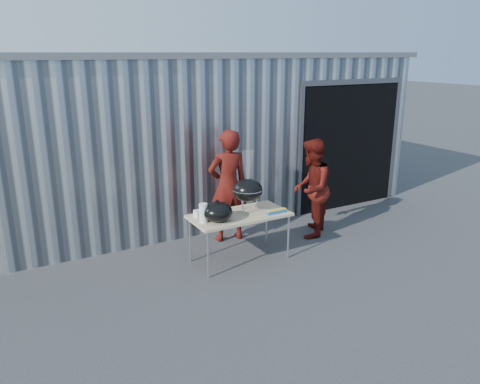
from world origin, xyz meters
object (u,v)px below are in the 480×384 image
person_cook (228,186)px  person_bystander (311,188)px  folding_table (240,217)px  kettle_grill (248,186)px

person_cook → person_bystander: bearing=163.3°
folding_table → kettle_grill: 0.49m
kettle_grill → folding_table: bearing=-164.5°
folding_table → person_cook: person_cook is taller
person_cook → kettle_grill: bearing=89.3°
kettle_grill → person_bystander: size_ratio=0.55×
folding_table → person_bystander: person_bystander is taller
folding_table → person_bystander: bearing=10.5°
person_cook → person_bystander: person_cook is taller
folding_table → kettle_grill: (0.17, 0.05, 0.46)m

